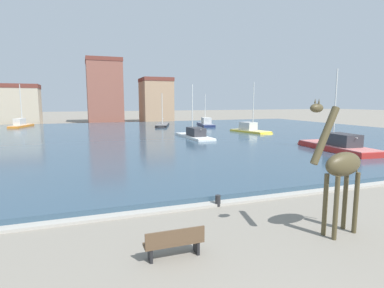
{
  "coord_description": "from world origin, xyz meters",
  "views": [
    {
      "loc": [
        -3.39,
        -2.78,
        4.62
      ],
      "look_at": [
        2.46,
        13.59,
        2.2
      ],
      "focal_mm": 28.68,
      "sensor_mm": 36.0,
      "label": 1
    }
  ],
  "objects_px": {
    "sailboat_white": "(193,136)",
    "sailboat_black": "(162,126)",
    "sailboat_red": "(333,147)",
    "sailboat_yellow": "(252,131)",
    "sailboat_orange": "(22,125)",
    "giraffe_statue": "(341,167)",
    "sailboat_navy": "(205,124)",
    "mooring_bollard": "(218,201)",
    "park_bench": "(174,242)"
  },
  "relations": [
    {
      "from": "sailboat_navy",
      "to": "mooring_bollard",
      "type": "height_order",
      "value": "sailboat_navy"
    },
    {
      "from": "sailboat_navy",
      "to": "giraffe_statue",
      "type": "bearing_deg",
      "value": -106.18
    },
    {
      "from": "sailboat_black",
      "to": "sailboat_orange",
      "type": "bearing_deg",
      "value": 162.68
    },
    {
      "from": "sailboat_red",
      "to": "mooring_bollard",
      "type": "relative_size",
      "value": 18.6
    },
    {
      "from": "sailboat_black",
      "to": "sailboat_orange",
      "type": "distance_m",
      "value": 23.69
    },
    {
      "from": "sailboat_white",
      "to": "sailboat_red",
      "type": "bearing_deg",
      "value": -57.15
    },
    {
      "from": "park_bench",
      "to": "mooring_bollard",
      "type": "bearing_deg",
      "value": 50.11
    },
    {
      "from": "sailboat_red",
      "to": "sailboat_yellow",
      "type": "distance_m",
      "value": 16.0
    },
    {
      "from": "sailboat_white",
      "to": "mooring_bollard",
      "type": "distance_m",
      "value": 23.57
    },
    {
      "from": "giraffe_statue",
      "to": "sailboat_orange",
      "type": "bearing_deg",
      "value": 109.39
    },
    {
      "from": "sailboat_red",
      "to": "sailboat_yellow",
      "type": "bearing_deg",
      "value": 85.63
    },
    {
      "from": "sailboat_black",
      "to": "mooring_bollard",
      "type": "distance_m",
      "value": 40.23
    },
    {
      "from": "sailboat_orange",
      "to": "mooring_bollard",
      "type": "distance_m",
      "value": 48.99
    },
    {
      "from": "sailboat_yellow",
      "to": "sailboat_white",
      "type": "distance_m",
      "value": 10.14
    },
    {
      "from": "sailboat_red",
      "to": "sailboat_yellow",
      "type": "height_order",
      "value": "sailboat_red"
    },
    {
      "from": "sailboat_orange",
      "to": "mooring_bollard",
      "type": "relative_size",
      "value": 14.96
    },
    {
      "from": "sailboat_white",
      "to": "mooring_bollard",
      "type": "relative_size",
      "value": 17.99
    },
    {
      "from": "sailboat_navy",
      "to": "sailboat_yellow",
      "type": "xyz_separation_m",
      "value": [
        1.63,
        -13.4,
        -0.04
      ]
    },
    {
      "from": "sailboat_orange",
      "to": "giraffe_statue",
      "type": "bearing_deg",
      "value": -70.61
    },
    {
      "from": "sailboat_orange",
      "to": "park_bench",
      "type": "relative_size",
      "value": 4.16
    },
    {
      "from": "giraffe_statue",
      "to": "sailboat_yellow",
      "type": "xyz_separation_m",
      "value": [
        14.02,
        29.31,
        -1.86
      ]
    },
    {
      "from": "sailboat_red",
      "to": "sailboat_white",
      "type": "relative_size",
      "value": 1.03
    },
    {
      "from": "sailboat_navy",
      "to": "sailboat_yellow",
      "type": "relative_size",
      "value": 1.18
    },
    {
      "from": "sailboat_white",
      "to": "park_bench",
      "type": "xyz_separation_m",
      "value": [
        -10.02,
        -26.24,
        -0.02
      ]
    },
    {
      "from": "sailboat_red",
      "to": "sailboat_navy",
      "type": "relative_size",
      "value": 1.09
    },
    {
      "from": "sailboat_navy",
      "to": "sailboat_white",
      "type": "bearing_deg",
      "value": -116.85
    },
    {
      "from": "sailboat_orange",
      "to": "park_bench",
      "type": "bearing_deg",
      "value": -76.53
    },
    {
      "from": "sailboat_black",
      "to": "mooring_bollard",
      "type": "bearing_deg",
      "value": -100.7
    },
    {
      "from": "sailboat_red",
      "to": "sailboat_orange",
      "type": "distance_m",
      "value": 48.28
    },
    {
      "from": "giraffe_statue",
      "to": "sailboat_red",
      "type": "relative_size",
      "value": 0.51
    },
    {
      "from": "giraffe_statue",
      "to": "sailboat_black",
      "type": "relative_size",
      "value": 0.52
    },
    {
      "from": "sailboat_navy",
      "to": "sailboat_yellow",
      "type": "distance_m",
      "value": 13.5
    },
    {
      "from": "giraffe_statue",
      "to": "sailboat_orange",
      "type": "distance_m",
      "value": 53.75
    },
    {
      "from": "sailboat_white",
      "to": "sailboat_black",
      "type": "bearing_deg",
      "value": 88.16
    },
    {
      "from": "sailboat_white",
      "to": "sailboat_orange",
      "type": "height_order",
      "value": "sailboat_orange"
    },
    {
      "from": "giraffe_statue",
      "to": "sailboat_orange",
      "type": "height_order",
      "value": "sailboat_orange"
    },
    {
      "from": "sailboat_black",
      "to": "park_bench",
      "type": "bearing_deg",
      "value": -103.73
    },
    {
      "from": "sailboat_black",
      "to": "sailboat_orange",
      "type": "xyz_separation_m",
      "value": [
        -22.62,
        7.05,
        0.21
      ]
    },
    {
      "from": "sailboat_navy",
      "to": "sailboat_orange",
      "type": "height_order",
      "value": "sailboat_orange"
    },
    {
      "from": "sailboat_navy",
      "to": "park_bench",
      "type": "bearing_deg",
      "value": -113.23
    },
    {
      "from": "sailboat_white",
      "to": "giraffe_statue",
      "type": "bearing_deg",
      "value": -99.06
    },
    {
      "from": "sailboat_yellow",
      "to": "sailboat_black",
      "type": "relative_size",
      "value": 0.8
    },
    {
      "from": "sailboat_orange",
      "to": "sailboat_white",
      "type": "bearing_deg",
      "value": -47.47
    },
    {
      "from": "giraffe_statue",
      "to": "sailboat_white",
      "type": "distance_m",
      "value": 27.01
    },
    {
      "from": "sailboat_red",
      "to": "sailboat_orange",
      "type": "height_order",
      "value": "sailboat_orange"
    },
    {
      "from": "sailboat_orange",
      "to": "mooring_bollard",
      "type": "height_order",
      "value": "sailboat_orange"
    },
    {
      "from": "sailboat_navy",
      "to": "sailboat_orange",
      "type": "relative_size",
      "value": 1.14
    },
    {
      "from": "sailboat_red",
      "to": "park_bench",
      "type": "xyz_separation_m",
      "value": [
        -18.58,
        -12.98,
        -0.13
      ]
    },
    {
      "from": "sailboat_navy",
      "to": "sailboat_white",
      "type": "distance_m",
      "value": 18.05
    },
    {
      "from": "mooring_bollard",
      "to": "giraffe_statue",
      "type": "bearing_deg",
      "value": -56.75
    }
  ]
}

